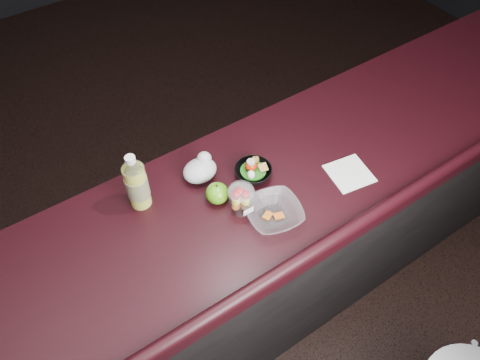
# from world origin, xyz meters

# --- Properties ---
(room_shell) EXTENTS (8.00, 8.00, 8.00)m
(room_shell) POSITION_xyz_m (0.00, 0.00, 1.83)
(room_shell) COLOR black
(room_shell) RESTS_ON ground
(counter) EXTENTS (4.06, 0.71, 1.02)m
(counter) POSITION_xyz_m (0.00, 0.30, 0.51)
(counter) COLOR black
(counter) RESTS_ON ground
(lemonade_bottle) EXTENTS (0.08, 0.08, 0.25)m
(lemonade_bottle) POSITION_xyz_m (-0.19, 0.48, 1.13)
(lemonade_bottle) COLOR gold
(lemonade_bottle) RESTS_ON counter
(fruit_cup) EXTENTS (0.10, 0.10, 0.14)m
(fruit_cup) POSITION_xyz_m (0.11, 0.24, 1.09)
(fruit_cup) COLOR white
(fruit_cup) RESTS_ON counter
(green_apple) EXTENTS (0.09, 0.09, 0.09)m
(green_apple) POSITION_xyz_m (0.06, 0.33, 1.06)
(green_apple) COLOR #268C10
(green_apple) RESTS_ON counter
(plastic_bag) EXTENTS (0.14, 0.11, 0.10)m
(plastic_bag) POSITION_xyz_m (0.07, 0.47, 1.06)
(plastic_bag) COLOR silver
(plastic_bag) RESTS_ON counter
(snack_bowl) EXTENTS (0.17, 0.17, 0.08)m
(snack_bowl) POSITION_xyz_m (0.24, 0.36, 1.05)
(snack_bowl) COLOR black
(snack_bowl) RESTS_ON counter
(takeout_bowl) EXTENTS (0.24, 0.24, 0.05)m
(takeout_bowl) POSITION_xyz_m (0.19, 0.15, 1.05)
(takeout_bowl) COLOR silver
(takeout_bowl) RESTS_ON counter
(paper_napkin) EXTENTS (0.18, 0.18, 0.00)m
(paper_napkin) POSITION_xyz_m (0.56, 0.15, 1.02)
(paper_napkin) COLOR white
(paper_napkin) RESTS_ON counter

